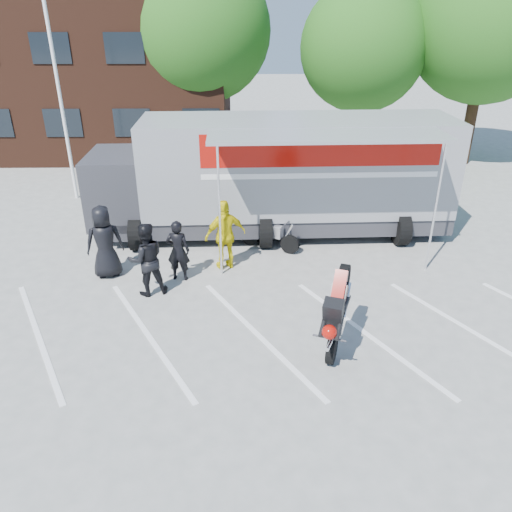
{
  "coord_description": "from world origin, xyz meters",
  "views": [
    {
      "loc": [
        0.02,
        -8.06,
        6.43
      ],
      "look_at": [
        0.19,
        2.27,
        1.3
      ],
      "focal_mm": 35.0,
      "sensor_mm": 36.0,
      "label": 1
    }
  ],
  "objects_px": {
    "tree_mid": "(363,48)",
    "tree_right": "(488,24)",
    "stunt_bike_rider": "(337,344)",
    "parked_motorcycle": "(270,249)",
    "spectator_hivis": "(225,235)",
    "flagpole": "(61,55)",
    "spectator_leather_a": "(105,242)",
    "tree_left": "(201,31)",
    "spectator_leather_c": "(146,259)",
    "spectator_leather_b": "(178,251)",
    "transporter_truck": "(279,232)"
  },
  "relations": [
    {
      "from": "tree_mid",
      "to": "tree_right",
      "type": "relative_size",
      "value": 0.84
    },
    {
      "from": "tree_mid",
      "to": "stunt_bike_rider",
      "type": "xyz_separation_m",
      "value": [
        -3.1,
        -14.36,
        -4.94
      ]
    },
    {
      "from": "parked_motorcycle",
      "to": "spectator_hivis",
      "type": "relative_size",
      "value": 0.97
    },
    {
      "from": "flagpole",
      "to": "spectator_leather_a",
      "type": "distance_m",
      "value": 7.83
    },
    {
      "from": "flagpole",
      "to": "parked_motorcycle",
      "type": "height_order",
      "value": "flagpole"
    },
    {
      "from": "flagpole",
      "to": "tree_mid",
      "type": "xyz_separation_m",
      "value": [
        11.24,
        5.0,
        -0.11
      ]
    },
    {
      "from": "tree_left",
      "to": "spectator_hivis",
      "type": "relative_size",
      "value": 4.41
    },
    {
      "from": "tree_left",
      "to": "spectator_leather_c",
      "type": "relative_size",
      "value": 4.58
    },
    {
      "from": "spectator_leather_b",
      "to": "spectator_leather_c",
      "type": "relative_size",
      "value": 0.88
    },
    {
      "from": "tree_left",
      "to": "tree_mid",
      "type": "distance_m",
      "value": 7.1
    },
    {
      "from": "stunt_bike_rider",
      "to": "spectator_leather_a",
      "type": "bearing_deg",
      "value": 170.41
    },
    {
      "from": "parked_motorcycle",
      "to": "stunt_bike_rider",
      "type": "bearing_deg",
      "value": -137.89
    },
    {
      "from": "flagpole",
      "to": "parked_motorcycle",
      "type": "relative_size",
      "value": 4.19
    },
    {
      "from": "flagpole",
      "to": "stunt_bike_rider",
      "type": "height_order",
      "value": "flagpole"
    },
    {
      "from": "spectator_leather_b",
      "to": "spectator_leather_c",
      "type": "bearing_deg",
      "value": 54.16
    },
    {
      "from": "tree_right",
      "to": "parked_motorcycle",
      "type": "relative_size",
      "value": 4.78
    },
    {
      "from": "flagpole",
      "to": "tree_right",
      "type": "relative_size",
      "value": 0.88
    },
    {
      "from": "tree_right",
      "to": "transporter_truck",
      "type": "relative_size",
      "value": 0.81
    },
    {
      "from": "spectator_hivis",
      "to": "transporter_truck",
      "type": "bearing_deg",
      "value": -146.38
    },
    {
      "from": "transporter_truck",
      "to": "spectator_leather_a",
      "type": "relative_size",
      "value": 5.74
    },
    {
      "from": "spectator_leather_b",
      "to": "tree_left",
      "type": "bearing_deg",
      "value": -81.82
    },
    {
      "from": "tree_left",
      "to": "parked_motorcycle",
      "type": "distance_m",
      "value": 12.29
    },
    {
      "from": "tree_mid",
      "to": "flagpole",
      "type": "bearing_deg",
      "value": -156.03
    },
    {
      "from": "transporter_truck",
      "to": "spectator_hivis",
      "type": "height_order",
      "value": "spectator_hivis"
    },
    {
      "from": "spectator_leather_a",
      "to": "spectator_leather_c",
      "type": "xyz_separation_m",
      "value": [
        1.26,
        -0.96,
        -0.04
      ]
    },
    {
      "from": "spectator_leather_a",
      "to": "spectator_leather_b",
      "type": "distance_m",
      "value": 1.95
    },
    {
      "from": "tree_mid",
      "to": "spectator_leather_a",
      "type": "distance_m",
      "value": 14.75
    },
    {
      "from": "flagpole",
      "to": "tree_mid",
      "type": "bearing_deg",
      "value": 23.97
    },
    {
      "from": "spectator_leather_a",
      "to": "spectator_leather_c",
      "type": "bearing_deg",
      "value": 124.86
    },
    {
      "from": "flagpole",
      "to": "spectator_leather_a",
      "type": "height_order",
      "value": "flagpole"
    },
    {
      "from": "transporter_truck",
      "to": "spectator_leather_c",
      "type": "relative_size",
      "value": 5.98
    },
    {
      "from": "stunt_bike_rider",
      "to": "spectator_leather_b",
      "type": "distance_m",
      "value": 4.79
    },
    {
      "from": "tree_right",
      "to": "spectator_leather_a",
      "type": "bearing_deg",
      "value": -142.1
    },
    {
      "from": "stunt_bike_rider",
      "to": "spectator_leather_c",
      "type": "relative_size",
      "value": 1.08
    },
    {
      "from": "spectator_leather_b",
      "to": "spectator_hivis",
      "type": "xyz_separation_m",
      "value": [
        1.2,
        0.63,
        0.15
      ]
    },
    {
      "from": "spectator_leather_b",
      "to": "parked_motorcycle",
      "type": "bearing_deg",
      "value": -136.35
    },
    {
      "from": "flagpole",
      "to": "spectator_hivis",
      "type": "height_order",
      "value": "flagpole"
    },
    {
      "from": "spectator_leather_a",
      "to": "tree_mid",
      "type": "bearing_deg",
      "value": -145.93
    },
    {
      "from": "tree_left",
      "to": "spectator_leather_c",
      "type": "xyz_separation_m",
      "value": [
        -0.48,
        -13.15,
        -4.62
      ]
    },
    {
      "from": "tree_left",
      "to": "spectator_leather_b",
      "type": "distance_m",
      "value": 13.31
    },
    {
      "from": "tree_mid",
      "to": "spectator_hivis",
      "type": "bearing_deg",
      "value": -117.42
    },
    {
      "from": "tree_mid",
      "to": "spectator_leather_c",
      "type": "xyz_separation_m",
      "value": [
        -7.48,
        -12.15,
        -4.0
      ]
    },
    {
      "from": "transporter_truck",
      "to": "spectator_hivis",
      "type": "distance_m",
      "value": 3.08
    },
    {
      "from": "tree_right",
      "to": "spectator_hivis",
      "type": "bearing_deg",
      "value": -135.83
    },
    {
      "from": "spectator_leather_a",
      "to": "spectator_hivis",
      "type": "distance_m",
      "value": 3.16
    },
    {
      "from": "parked_motorcycle",
      "to": "spectator_leather_c",
      "type": "distance_m",
      "value": 4.12
    },
    {
      "from": "spectator_hivis",
      "to": "tree_mid",
      "type": "bearing_deg",
      "value": -140.47
    },
    {
      "from": "flagpole",
      "to": "tree_left",
      "type": "relative_size",
      "value": 0.93
    },
    {
      "from": "flagpole",
      "to": "spectator_hivis",
      "type": "relative_size",
      "value": 4.08
    },
    {
      "from": "spectator_leather_a",
      "to": "spectator_leather_c",
      "type": "distance_m",
      "value": 1.58
    }
  ]
}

